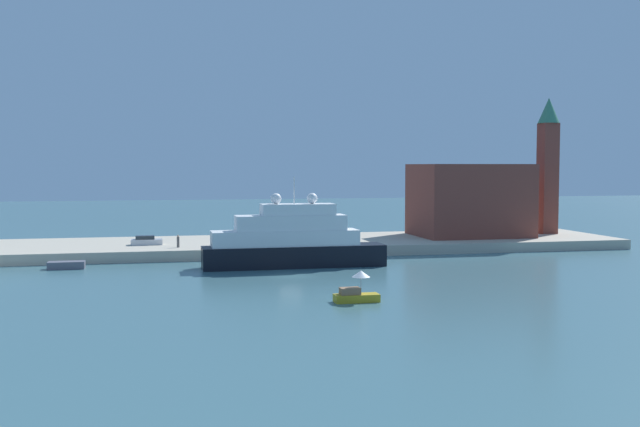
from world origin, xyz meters
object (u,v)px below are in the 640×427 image
(small_motorboat, at_px, (356,291))
(bell_tower, at_px, (548,160))
(parked_car, at_px, (146,241))
(work_barge, at_px, (66,265))
(mooring_bollard, at_px, (308,243))
(person_figure, at_px, (178,242))
(large_yacht, at_px, (292,242))
(harbor_building, at_px, (469,200))

(small_motorboat, height_order, bell_tower, bell_tower)
(small_motorboat, height_order, parked_car, small_motorboat)
(parked_car, bearing_deg, work_barge, -126.88)
(work_barge, height_order, mooring_bollard, mooring_bollard)
(work_barge, relative_size, mooring_bollard, 5.55)
(person_figure, relative_size, mooring_bollard, 2.19)
(small_motorboat, relative_size, parked_car, 0.96)
(large_yacht, xyz_separation_m, bell_tower, (46.56, 20.78, 10.43))
(person_figure, bearing_deg, mooring_bollard, -8.18)
(work_barge, distance_m, harbor_building, 61.80)
(parked_car, distance_m, mooring_bollard, 22.98)
(work_barge, distance_m, mooring_bollard, 31.80)
(bell_tower, bearing_deg, person_figure, -172.07)
(small_motorboat, bearing_deg, large_yacht, 93.47)
(small_motorboat, bearing_deg, work_barge, 134.48)
(bell_tower, xyz_separation_m, mooring_bollard, (-42.43, -10.89, -11.75))
(large_yacht, bearing_deg, bell_tower, 24.05)
(harbor_building, xyz_separation_m, parked_car, (-50.09, -2.76, -5.14))
(work_barge, height_order, person_figure, person_figure)
(large_yacht, bearing_deg, small_motorboat, -86.53)
(bell_tower, bearing_deg, harbor_building, -175.56)
(parked_car, height_order, person_figure, person_figure)
(mooring_bollard, bearing_deg, small_motorboat, -94.33)
(small_motorboat, xyz_separation_m, parked_car, (-19.25, 41.72, 1.03))
(work_barge, height_order, parked_car, parked_car)
(harbor_building, distance_m, bell_tower, 15.64)
(large_yacht, distance_m, person_figure, 18.34)
(bell_tower, xyz_separation_m, parked_car, (-64.30, -3.86, -11.58))
(small_motorboat, xyz_separation_m, mooring_bollard, (2.63, 34.70, 0.86))
(work_barge, xyz_separation_m, person_figure, (13.69, 8.04, 1.79))
(parked_car, bearing_deg, large_yacht, -43.64)
(small_motorboat, distance_m, work_barge, 40.90)
(large_yacht, height_order, bell_tower, bell_tower)
(bell_tower, relative_size, person_figure, 12.97)
(person_figure, bearing_deg, parked_car, 133.56)
(harbor_building, height_order, parked_car, harbor_building)
(work_barge, relative_size, parked_car, 1.00)
(person_figure, bearing_deg, small_motorboat, -68.09)
(bell_tower, bearing_deg, large_yacht, -155.95)
(small_motorboat, relative_size, bell_tower, 0.19)
(small_motorboat, xyz_separation_m, person_figure, (-14.97, 37.22, 1.26))
(large_yacht, height_order, harbor_building, harbor_building)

